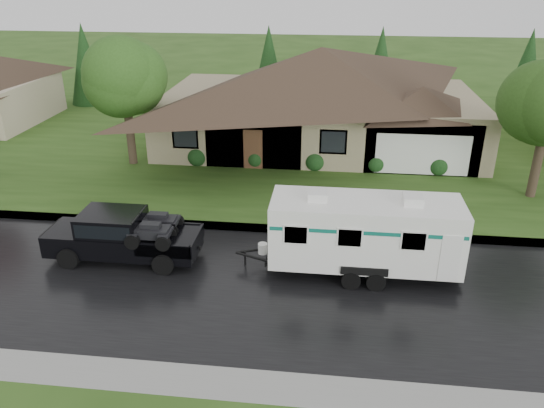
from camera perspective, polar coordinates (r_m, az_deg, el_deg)
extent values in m
plane|color=#2B4B17|center=(19.96, -2.35, -5.68)|extent=(140.00, 140.00, 0.00)
cube|color=black|center=(18.27, -3.33, -8.77)|extent=(140.00, 8.00, 0.01)
cube|color=gray|center=(21.88, -1.44, -2.59)|extent=(140.00, 0.50, 0.15)
cube|color=#2B4B17|center=(33.67, 1.61, 7.20)|extent=(140.00, 26.00, 0.15)
cube|color=gray|center=(32.16, 5.08, 9.22)|extent=(18.00, 10.00, 3.00)
pyramid|color=#39291F|center=(31.35, 5.36, 16.47)|extent=(19.44, 10.80, 2.60)
cube|color=gray|center=(29.66, 15.40, 6.84)|extent=(5.76, 4.00, 2.70)
cylinder|color=#382B1E|center=(29.44, -14.96, 6.98)|extent=(0.44, 0.44, 2.92)
sphere|color=#366821|center=(28.69, -15.66, 13.07)|extent=(4.03, 4.03, 4.03)
cylinder|color=#382B1E|center=(27.03, 26.52, 3.46)|extent=(0.42, 0.42, 2.73)
sphere|color=#143814|center=(28.85, -8.00, 5.22)|extent=(1.00, 1.00, 1.00)
sphere|color=#143814|center=(28.24, -1.77, 5.02)|extent=(1.00, 1.00, 1.00)
sphere|color=#143814|center=(27.97, 4.65, 4.76)|extent=(1.00, 1.00, 1.00)
sphere|color=#143814|center=(28.05, 11.11, 4.44)|extent=(1.00, 1.00, 1.00)
sphere|color=#143814|center=(28.49, 17.44, 4.06)|extent=(1.00, 1.00, 1.00)
cube|color=black|center=(20.26, -15.65, -3.84)|extent=(5.53, 1.84, 0.79)
cube|color=black|center=(20.98, -20.87, -2.82)|extent=(1.47, 1.80, 0.32)
cube|color=black|center=(20.09, -16.85, -1.98)|extent=(2.21, 1.73, 0.83)
cube|color=black|center=(20.07, -16.86, -1.86)|extent=(2.03, 1.77, 0.51)
cube|color=black|center=(19.60, -10.94, -3.73)|extent=(2.03, 1.75, 0.06)
cylinder|color=black|center=(20.42, -21.03, -5.46)|extent=(0.77, 0.29, 0.77)
cylinder|color=black|center=(21.82, -18.97, -3.17)|extent=(0.77, 0.29, 0.77)
cylinder|color=black|center=(19.10, -11.60, -6.35)|extent=(0.77, 0.29, 0.77)
cylinder|color=black|center=(20.60, -10.11, -3.83)|extent=(0.77, 0.29, 0.77)
cube|color=white|center=(18.46, 9.96, -2.92)|extent=(6.45, 2.21, 2.26)
cube|color=black|center=(19.07, 9.69, -6.31)|extent=(6.82, 1.11, 0.13)
cube|color=#0E6453|center=(18.24, 10.07, -1.53)|extent=(6.32, 2.23, 0.13)
cube|color=white|center=(17.88, 4.95, 0.97)|extent=(0.64, 0.74, 0.29)
cube|color=white|center=(18.09, 14.91, 0.48)|extent=(0.64, 0.74, 0.29)
cylinder|color=black|center=(18.14, 8.49, -8.12)|extent=(0.64, 0.22, 0.64)
cylinder|color=black|center=(20.01, 8.38, -4.80)|extent=(0.64, 0.22, 0.64)
cylinder|color=black|center=(18.20, 11.12, -8.22)|extent=(0.64, 0.22, 0.64)
cylinder|color=black|center=(20.06, 10.75, -4.90)|extent=(0.64, 0.22, 0.64)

